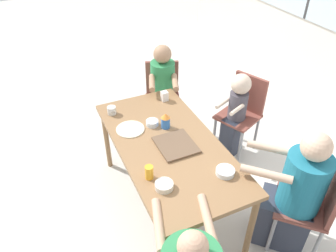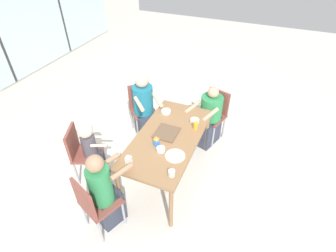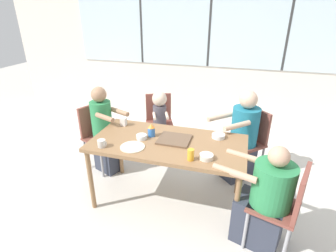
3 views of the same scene
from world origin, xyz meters
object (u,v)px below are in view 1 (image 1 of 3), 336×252
(person_toddler, at_px, (235,116))
(sippy_cup, at_px, (166,120))
(chair_for_toddler, at_px, (243,107))
(bowl_fruit, at_px, (152,123))
(milk_carton_small, at_px, (164,96))
(chair_for_man_teal_shirt, at_px, (316,202))
(person_man_blue_shirt, at_px, (163,99))
(person_man_teal_shirt, at_px, (293,197))
(juice_glass, at_px, (149,172))
(coffee_mug, at_px, (112,111))
(bowl_cereal, at_px, (164,186))
(bowl_white_shallow, at_px, (225,172))
(chair_for_man_blue_shirt, at_px, (162,92))

(person_toddler, height_order, sippy_cup, person_toddler)
(chair_for_toddler, bearing_deg, bowl_fruit, 76.29)
(person_toddler, bearing_deg, milk_carton_small, 51.25)
(chair_for_man_teal_shirt, height_order, person_man_blue_shirt, person_man_blue_shirt)
(person_man_blue_shirt, bearing_deg, person_man_teal_shirt, 123.07)
(chair_for_man_teal_shirt, height_order, juice_glass, chair_for_man_teal_shirt)
(coffee_mug, bearing_deg, bowl_fruit, 40.82)
(bowl_cereal, xyz_separation_m, bowl_fruit, (-0.73, 0.21, 0.00))
(coffee_mug, xyz_separation_m, milk_carton_small, (-0.02, 0.55, 0.01))
(person_man_blue_shirt, relative_size, bowl_fruit, 10.60)
(milk_carton_small, bearing_deg, juice_glass, -29.89)
(chair_for_man_teal_shirt, height_order, bowl_cereal, chair_for_man_teal_shirt)
(coffee_mug, height_order, bowl_white_shallow, coffee_mug)
(chair_for_man_blue_shirt, relative_size, bowl_white_shallow, 6.27)
(chair_for_man_blue_shirt, height_order, person_man_teal_shirt, person_man_teal_shirt)
(chair_for_man_teal_shirt, height_order, bowl_white_shallow, chair_for_man_teal_shirt)
(person_man_teal_shirt, distance_m, milk_carton_small, 1.49)
(milk_carton_small, bearing_deg, sippy_cup, -22.69)
(bowl_cereal, relative_size, bowl_fruit, 1.20)
(chair_for_man_blue_shirt, distance_m, chair_for_man_teal_shirt, 2.05)
(person_man_blue_shirt, height_order, milk_carton_small, person_man_blue_shirt)
(person_man_blue_shirt, height_order, coffee_mug, person_man_blue_shirt)
(coffee_mug, bearing_deg, chair_for_man_teal_shirt, 38.31)
(chair_for_man_teal_shirt, xyz_separation_m, bowl_cereal, (-0.42, -1.10, 0.26))
(chair_for_man_teal_shirt, bearing_deg, bowl_cereal, 113.82)
(sippy_cup, bearing_deg, bowl_fruit, -129.25)
(chair_for_toddler, xyz_separation_m, sippy_cup, (0.27, -1.05, 0.31))
(bowl_cereal, bearing_deg, chair_for_man_teal_shirt, 68.85)
(chair_for_toddler, bearing_deg, sippy_cup, 81.20)
(sippy_cup, bearing_deg, person_man_blue_shirt, 157.99)
(chair_for_man_blue_shirt, relative_size, chair_for_toddler, 1.00)
(juice_glass, bearing_deg, chair_for_man_blue_shirt, 153.02)
(chair_for_man_teal_shirt, bearing_deg, person_toddler, 39.59)
(person_toddler, bearing_deg, bowl_fruit, 74.26)
(chair_for_man_blue_shirt, relative_size, bowl_cereal, 6.69)
(chair_for_man_teal_shirt, distance_m, sippy_cup, 1.37)
(person_toddler, xyz_separation_m, juice_glass, (0.72, -1.28, 0.33))
(chair_for_toddler, bearing_deg, coffee_mug, 61.72)
(chair_for_man_teal_shirt, relative_size, bowl_white_shallow, 6.27)
(person_man_blue_shirt, distance_m, sippy_cup, 0.89)
(chair_for_man_blue_shirt, xyz_separation_m, milk_carton_small, (0.51, -0.20, 0.28))
(person_toddler, bearing_deg, person_man_teal_shirt, 145.42)
(person_toddler, relative_size, bowl_fruit, 8.92)
(milk_carton_small, bearing_deg, person_man_blue_shirt, 158.78)
(chair_for_man_blue_shirt, xyz_separation_m, bowl_white_shallow, (1.64, -0.20, 0.26))
(chair_for_man_teal_shirt, height_order, person_toddler, person_toddler)
(chair_for_man_teal_shirt, distance_m, person_man_teal_shirt, 0.17)
(person_man_blue_shirt, distance_m, bowl_white_shallow, 1.52)
(sippy_cup, bearing_deg, chair_for_man_teal_shirt, 36.38)
(person_man_blue_shirt, distance_m, juice_glass, 1.49)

